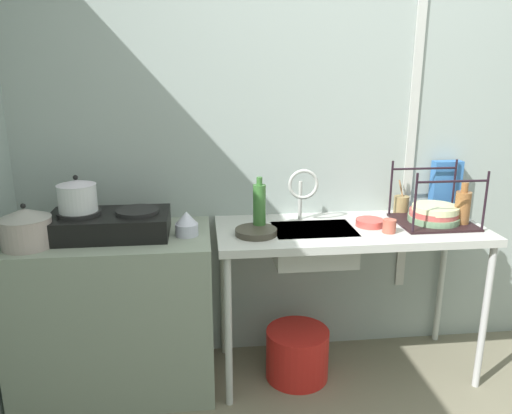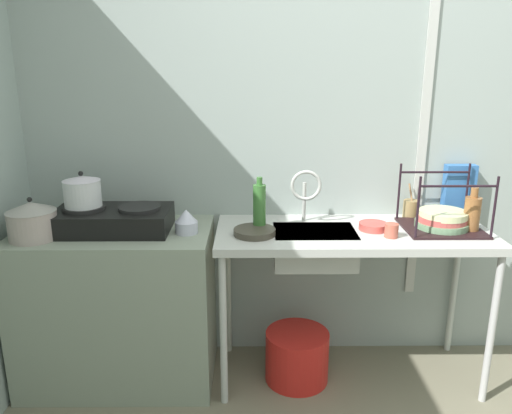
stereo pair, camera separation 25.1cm
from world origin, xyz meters
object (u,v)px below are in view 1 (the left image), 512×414
Objects in this scene: sink_basin at (313,245)px; bottle_by_sink at (259,207)px; cup_by_rack at (389,226)px; small_bowl_on_drainboard at (370,223)px; faucet at (303,187)px; pot_on_left_burner at (77,196)px; pot_beside_stove at (26,228)px; dish_rack at (434,214)px; bottle_by_rack at (462,208)px; bucket_on_floor at (297,354)px; stove at (109,224)px; frying_pan at (256,232)px; percolator at (187,224)px; cereal_box at (445,186)px; utensil_jar at (401,204)px.

sink_basin is 1.50× the size of bottle_by_sink.
sink_basin is 0.35m from bottle_by_sink.
sink_basin is at bearing 164.42° from cup_by_rack.
faucet is at bearing 163.56° from small_bowl_on_drainboard.
pot_on_left_burner is 0.27m from pot_beside_stove.
cup_by_rack is (-0.29, -0.12, -0.02)m from dish_rack.
sink_basin is 1.80× the size of bottle_by_rack.
cup_by_rack is (1.52, -0.11, -0.17)m from pot_on_left_burner.
bottle_by_rack is 0.68× the size of bucket_on_floor.
stove reaches higher than frying_pan.
percolator reaches higher than frying_pan.
cereal_box is (1.09, 0.22, 0.02)m from bottle_by_sink.
bottle_by_rack is (0.13, -0.04, 0.05)m from dish_rack.
dish_rack is 0.23m from utensil_jar.
dish_rack is 2.63× the size of small_bowl_on_drainboard.
bottle_by_sink reaches higher than percolator.
faucet reaches higher than cup_by_rack.
cereal_box is at bearing 16.99° from bucket_on_floor.
stove is at bearing -173.86° from faucet.
pot_on_left_burner reaches higher than bottle_by_sink.
bottle_by_sink is (0.02, 0.07, 0.11)m from frying_pan.
bottle_by_sink is 1.20× the size of bottle_by_rack.
bottle_by_sink reaches higher than small_bowl_on_drainboard.
stove is at bearing 18.80° from pot_beside_stove.
sink_basin is 0.39m from cup_by_rack.
dish_rack is 0.93m from bottle_by_sink.
bottle_by_rack reaches higher than cup_by_rack.
percolator is 0.64m from faucet.
frying_pan is 0.96m from dish_rack.
bottle_by_sink is 0.86m from utensil_jar.
bucket_on_floor is (0.23, 0.02, -0.71)m from frying_pan.
cereal_box is (0.51, 0.22, 0.13)m from small_bowl_on_drainboard.
utensil_jar is (1.20, 0.25, -0.01)m from percolator.
stove is 1.85m from cereal_box.
faucet is at bearing 6.14° from stove.
small_bowl_on_drainboard is at bearing 2.66° from percolator.
bucket_on_floor is at bearing -13.15° from bottle_by_sink.
small_bowl_on_drainboard is 0.81m from bucket_on_floor.
stove is 1.21m from bucket_on_floor.
utensil_jar reaches higher than sink_basin.
bottle_by_rack reaches higher than sink_basin.
small_bowl_on_drainboard is (1.67, 0.13, -0.08)m from pot_beside_stove.
bottle_by_rack is at bearing 0.86° from bucket_on_floor.
pot_on_left_burner is at bearing -173.93° from cereal_box.
cup_by_rack is 0.20× the size of bucket_on_floor.
pot_beside_stove is at bearing -176.31° from dish_rack.
percolator is 1.48m from cereal_box.
bottle_by_rack is (1.06, -0.03, -0.03)m from bottle_by_sink.
pot_on_left_burner is at bearing 29.37° from pot_beside_stove.
pot_beside_stove is 1.10m from bottle_by_sink.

